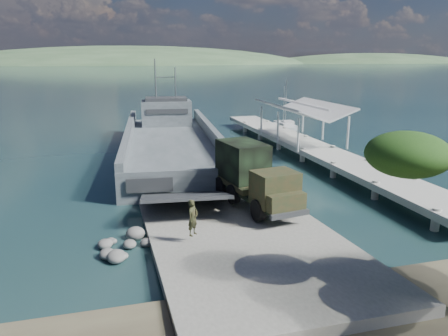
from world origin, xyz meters
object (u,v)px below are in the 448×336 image
soldier (193,225)px  sailboat_near (283,127)px  pier (305,139)px  landing_craft (171,148)px  sailboat_far (285,126)px  military_truck (253,175)px

soldier → sailboat_near: (19.88, 34.99, -1.13)m
pier → landing_craft: size_ratio=1.23×
soldier → sailboat_far: (20.60, 36.01, -1.09)m
landing_craft → soldier: size_ratio=18.64×
pier → military_truck: size_ratio=5.12×
soldier → sailboat_far: sailboat_far is taller
pier → sailboat_far: 17.03m
military_truck → soldier: military_truck is taller
soldier → sailboat_near: sailboat_near is taller
pier → landing_craft: 13.88m
landing_craft → sailboat_near: 21.49m
military_truck → soldier: bearing=-143.6°
sailboat_far → pier: bearing=-101.5°
military_truck → sailboat_near: (14.89, 29.93, -2.09)m
landing_craft → military_truck: landing_craft is taller
pier → sailboat_near: sailboat_near is taller
landing_craft → sailboat_far: bearing=41.9°
pier → soldier: pier is taller
military_truck → soldier: (-4.99, -5.05, -0.96)m
soldier → sailboat_far: size_ratio=0.27×
pier → sailboat_near: (4.05, 15.28, -1.27)m
sailboat_near → soldier: bearing=-119.9°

